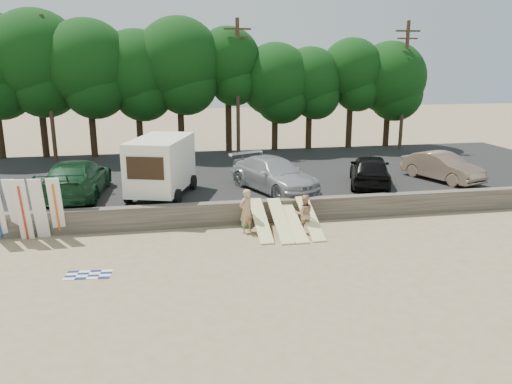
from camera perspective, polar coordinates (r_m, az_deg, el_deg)
ground at (r=19.29m, az=-0.71°, el=-6.35°), size 120.00×120.00×0.00m
seawall at (r=21.93m, az=-2.07°, el=-2.36°), size 44.00×0.50×1.00m
parking_lot at (r=29.16m, az=-4.27°, el=1.60°), size 44.00×14.50×0.70m
treeline at (r=35.25m, az=-9.75°, el=13.89°), size 33.01×6.55×9.57m
utility_poles at (r=34.16m, az=-2.09°, el=12.14°), size 25.80×0.26×9.00m
box_trailer at (r=23.94m, az=-10.79°, el=3.19°), size 3.48×4.83×2.79m
car_1 at (r=25.02m, az=-19.82°, el=1.46°), size 2.85×6.21×1.76m
car_2 at (r=24.69m, az=2.08°, el=2.00°), size 4.28×6.04×1.62m
car_3 at (r=26.33m, az=12.89°, el=2.48°), size 3.52×5.25×1.66m
car_4 at (r=28.66m, az=20.51°, el=2.72°), size 3.04×4.80×1.49m
surfboard_upright_1 at (r=21.94m, az=-25.85°, el=-1.75°), size 0.60×0.72×2.55m
surfboard_upright_2 at (r=21.60m, az=-25.10°, el=-1.88°), size 0.52×0.56×2.57m
surfboard_upright_3 at (r=21.54m, az=-23.54°, el=-1.77°), size 0.54×0.65×2.55m
surfboard_upright_4 at (r=21.52m, az=-21.85°, el=-1.63°), size 0.51×0.69×2.54m
surfboard_low_0 at (r=20.68m, az=0.53°, el=-3.23°), size 0.56×2.83×1.13m
surfboard_low_1 at (r=20.68m, az=2.79°, el=-3.23°), size 0.56×2.83×1.14m
surfboard_low_2 at (r=20.88m, az=4.32°, el=-3.47°), size 0.56×2.91×0.87m
surfboard_low_3 at (r=21.05m, az=6.19°, el=-2.97°), size 0.56×2.82×1.14m
beachgoer_a at (r=20.68m, az=-1.15°, el=-2.16°), size 0.81×0.75×1.86m
beachgoer_b at (r=20.82m, az=5.51°, el=-2.47°), size 0.84×0.69×1.62m
cooler at (r=21.51m, az=-1.19°, el=-3.65°), size 0.41×0.34×0.32m
gear_bag at (r=21.65m, az=0.72°, el=-3.67°), size 0.34×0.30×0.22m
beach_towel at (r=17.83m, az=-18.61°, el=-8.95°), size 1.64×1.64×0.00m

